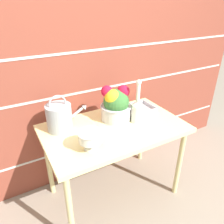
# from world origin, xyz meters

# --- Properties ---
(ground_plane) EXTENTS (12.00, 12.00, 0.00)m
(ground_plane) POSITION_xyz_m (0.00, 0.00, 0.00)
(ground_plane) COLOR gray
(brick_wall) EXTENTS (3.60, 0.08, 2.20)m
(brick_wall) POSITION_xyz_m (0.00, 0.44, 1.10)
(brick_wall) COLOR brown
(brick_wall) RESTS_ON ground_plane
(patio_table) EXTENTS (1.15, 0.70, 0.74)m
(patio_table) POSITION_xyz_m (0.00, 0.00, 0.66)
(patio_table) COLOR beige
(patio_table) RESTS_ON ground_plane
(watering_can) EXTENTS (0.34, 0.20, 0.30)m
(watering_can) POSITION_xyz_m (-0.39, 0.17, 0.85)
(watering_can) COLOR #9EA3A8
(watering_can) RESTS_ON patio_table
(crystal_pedestal_bowl) EXTENTS (0.17, 0.17, 0.14)m
(crystal_pedestal_bowl) POSITION_xyz_m (-0.29, -0.18, 0.84)
(crystal_pedestal_bowl) COLOR silver
(crystal_pedestal_bowl) RESTS_ON patio_table
(flower_planter) EXTENTS (0.27, 0.27, 0.31)m
(flower_planter) POSITION_xyz_m (0.08, 0.11, 0.88)
(flower_planter) COLOR #BCBCC1
(flower_planter) RESTS_ON patio_table
(glass_decanter) EXTENTS (0.10, 0.10, 0.37)m
(glass_decanter) POSITION_xyz_m (0.21, -0.02, 0.86)
(glass_decanter) COLOR silver
(glass_decanter) RESTS_ON patio_table
(wire_tray) EXTENTS (0.28, 0.21, 0.04)m
(wire_tray) POSITION_xyz_m (0.34, 0.14, 0.75)
(wire_tray) COLOR #B7B7BC
(wire_tray) RESTS_ON patio_table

